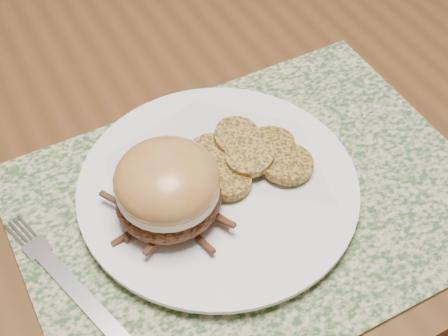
{
  "coord_description": "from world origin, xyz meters",
  "views": [
    {
      "loc": [
        -0.28,
        -0.57,
        1.24
      ],
      "look_at": [
        -0.1,
        -0.23,
        0.79
      ],
      "focal_mm": 50.0,
      "sensor_mm": 36.0,
      "label": 1
    }
  ],
  "objects_px": {
    "dining_table": "(206,85)",
    "dinner_plate": "(218,188)",
    "pork_sandwich": "(168,188)",
    "fork": "(66,279)"
  },
  "relations": [
    {
      "from": "dinner_plate",
      "to": "fork",
      "type": "distance_m",
      "value": 0.17
    },
    {
      "from": "dining_table",
      "to": "pork_sandwich",
      "type": "relative_size",
      "value": 14.1
    },
    {
      "from": "dining_table",
      "to": "fork",
      "type": "height_order",
      "value": "fork"
    },
    {
      "from": "pork_sandwich",
      "to": "fork",
      "type": "bearing_deg",
      "value": -177.27
    },
    {
      "from": "pork_sandwich",
      "to": "fork",
      "type": "height_order",
      "value": "pork_sandwich"
    },
    {
      "from": "dining_table",
      "to": "fork",
      "type": "xyz_separation_m",
      "value": [
        -0.27,
        -0.25,
        0.09
      ]
    },
    {
      "from": "dinner_plate",
      "to": "fork",
      "type": "height_order",
      "value": "dinner_plate"
    },
    {
      "from": "dining_table",
      "to": "dinner_plate",
      "type": "distance_m",
      "value": 0.27
    },
    {
      "from": "dinner_plate",
      "to": "pork_sandwich",
      "type": "height_order",
      "value": "pork_sandwich"
    },
    {
      "from": "pork_sandwich",
      "to": "fork",
      "type": "relative_size",
      "value": 0.59
    }
  ]
}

